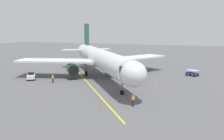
{
  "coord_description": "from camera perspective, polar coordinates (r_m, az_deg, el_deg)",
  "views": [
    {
      "loc": [
        -20.53,
        47.09,
        10.15
      ],
      "look_at": [
        -6.32,
        7.81,
        3.0
      ],
      "focal_mm": 38.53,
      "sensor_mm": 36.0,
      "label": 1
    }
  ],
  "objects": [
    {
      "name": "ground_plane",
      "position": [
        52.37,
        -3.59,
        -1.48
      ],
      "size": [
        220.0,
        220.0,
        0.0
      ],
      "primitive_type": "plane",
      "color": "#565659"
    },
    {
      "name": "apron_lead_in_line",
      "position": [
        45.17,
        -5.52,
        -3.31
      ],
      "size": [
        24.02,
        32.27,
        0.01
      ],
      "primitive_type": "cube",
      "rotation": [
        0.0,
        0.0,
        0.64
      ],
      "color": "yellow",
      "rests_on": "ground"
    },
    {
      "name": "airplane",
      "position": [
        50.14,
        -2.72,
        2.66
      ],
      "size": [
        31.45,
        34.72,
        11.5
      ],
      "color": "silver",
      "rests_on": "ground"
    },
    {
      "name": "ground_crew_marshaller",
      "position": [
        32.11,
        5.03,
        -7.1
      ],
      "size": [
        0.47,
        0.45,
        1.71
      ],
      "color": "#23232D",
      "rests_on": "ground"
    },
    {
      "name": "ground_crew_wing_walker",
      "position": [
        55.53,
        -8.66,
        -0.0
      ],
      "size": [
        0.27,
        0.41,
        1.71
      ],
      "color": "#23232D",
      "rests_on": "ground"
    },
    {
      "name": "ground_crew_loader",
      "position": [
        47.08,
        -13.88,
        -1.92
      ],
      "size": [
        0.46,
        0.45,
        1.71
      ],
      "color": "#23232D",
      "rests_on": "ground"
    },
    {
      "name": "baggage_cart_near_nose",
      "position": [
        55.49,
        18.51,
        -0.65
      ],
      "size": [
        2.94,
        2.59,
        1.27
      ],
      "color": "#2D3899",
      "rests_on": "ground"
    },
    {
      "name": "tug_portside",
      "position": [
        51.06,
        -18.65,
        -1.47
      ],
      "size": [
        2.54,
        2.75,
        1.5
      ],
      "color": "white",
      "rests_on": "ground"
    },
    {
      "name": "safety_cone_nose_left",
      "position": [
        31.57,
        -2.5,
        -8.53
      ],
      "size": [
        0.32,
        0.32,
        0.55
      ],
      "primitive_type": "cone",
      "color": "#F2590F",
      "rests_on": "ground"
    },
    {
      "name": "safety_cone_nose_right",
      "position": [
        45.93,
        11.35,
        -2.9
      ],
      "size": [
        0.32,
        0.32,
        0.55
      ],
      "primitive_type": "cone",
      "color": "#F2590F",
      "rests_on": "ground"
    },
    {
      "name": "safety_cone_wing_port",
      "position": [
        38.42,
        -16.53,
        -5.59
      ],
      "size": [
        0.32,
        0.32,
        0.55
      ],
      "primitive_type": "cone",
      "color": "#F2590F",
      "rests_on": "ground"
    }
  ]
}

